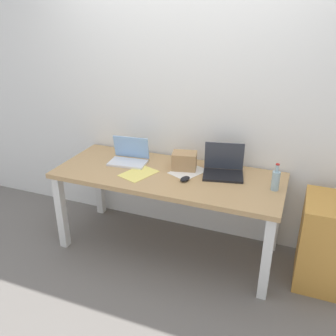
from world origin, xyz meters
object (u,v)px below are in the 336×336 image
(laptop_right, at_px, (223,168))
(computer_mouse, at_px, (185,179))
(laptop_left, at_px, (129,157))
(cardboard_box, at_px, (184,161))
(beer_bottle, at_px, (276,180))
(filing_cabinet, at_px, (326,243))
(desk, at_px, (168,183))

(laptop_right, distance_m, computer_mouse, 0.35)
(laptop_right, bearing_deg, laptop_left, -176.29)
(cardboard_box, bearing_deg, laptop_right, 1.77)
(laptop_left, relative_size, computer_mouse, 3.47)
(computer_mouse, bearing_deg, beer_bottle, 26.75)
(laptop_left, xyz_separation_m, filing_cabinet, (1.71, -0.05, -0.44))
(filing_cabinet, bearing_deg, laptop_left, 178.18)
(computer_mouse, xyz_separation_m, filing_cabinet, (1.12, 0.12, -0.41))
(laptop_right, relative_size, beer_bottle, 1.71)
(filing_cabinet, bearing_deg, laptop_right, 172.80)
(laptop_left, distance_m, beer_bottle, 1.28)
(laptop_right, xyz_separation_m, beer_bottle, (0.43, -0.13, 0.03))
(desk, bearing_deg, cardboard_box, 55.66)
(laptop_right, height_order, computer_mouse, laptop_right)
(desk, height_order, filing_cabinet, desk)
(laptop_right, relative_size, filing_cabinet, 0.52)
(cardboard_box, bearing_deg, desk, -124.34)
(desk, bearing_deg, laptop_right, 19.11)
(laptop_left, bearing_deg, laptop_right, 3.71)
(filing_cabinet, bearing_deg, beer_bottle, -177.42)
(beer_bottle, distance_m, cardboard_box, 0.78)
(desk, xyz_separation_m, filing_cabinet, (1.30, 0.04, -0.30))
(desk, height_order, beer_bottle, beer_bottle)
(beer_bottle, bearing_deg, filing_cabinet, 2.58)
(desk, xyz_separation_m, cardboard_box, (0.10, 0.14, 0.17))
(filing_cabinet, bearing_deg, computer_mouse, -173.81)
(desk, height_order, laptop_right, laptop_right)
(desk, relative_size, computer_mouse, 19.06)
(laptop_left, relative_size, cardboard_box, 1.70)
(desk, bearing_deg, filing_cabinet, 1.81)
(beer_bottle, bearing_deg, laptop_right, 163.36)
(cardboard_box, bearing_deg, beer_bottle, -8.75)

